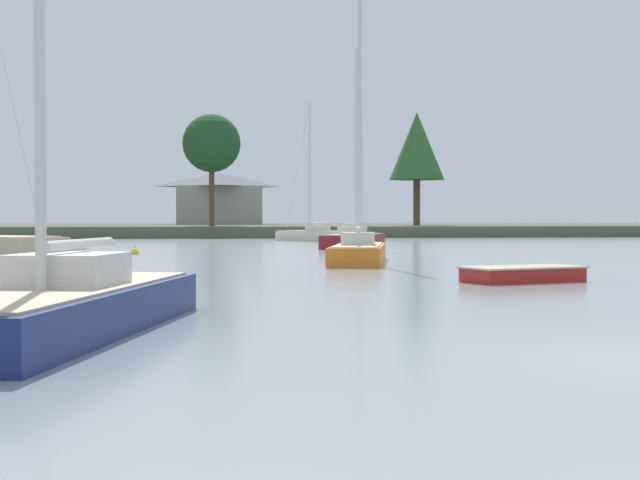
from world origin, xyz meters
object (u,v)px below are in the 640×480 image
(sailboat_cream, at_px, (315,238))
(sailboat_navy, at_px, (59,319))
(sailboat_maroon, at_px, (354,243))
(dinghy_red, at_px, (523,277))
(sailboat_orange, at_px, (359,256))
(mooring_buoy_yellow, at_px, (135,253))

(sailboat_cream, xyz_separation_m, sailboat_navy, (-12.39, -56.77, -0.01))
(sailboat_maroon, bearing_deg, dinghy_red, -91.73)
(dinghy_red, distance_m, sailboat_navy, 15.45)
(sailboat_maroon, distance_m, sailboat_navy, 42.81)
(sailboat_navy, bearing_deg, sailboat_maroon, 73.04)
(sailboat_orange, bearing_deg, dinghy_red, -77.97)
(dinghy_red, bearing_deg, sailboat_maroon, 88.27)
(sailboat_maroon, bearing_deg, sailboat_navy, -106.96)
(dinghy_red, relative_size, sailboat_maroon, 0.30)
(sailboat_orange, xyz_separation_m, dinghy_red, (2.48, -11.66, -0.11))
(dinghy_red, xyz_separation_m, sailboat_navy, (-11.56, -10.25, 0.08))
(dinghy_red, bearing_deg, sailboat_cream, 88.97)
(sailboat_maroon, relative_size, mooring_buoy_yellow, 27.28)
(sailboat_cream, relative_size, dinghy_red, 3.01)
(dinghy_red, xyz_separation_m, sailboat_maroon, (0.93, 30.70, 0.10))
(sailboat_cream, height_order, sailboat_maroon, sailboat_maroon)
(dinghy_red, bearing_deg, sailboat_orange, 102.03)
(sailboat_cream, relative_size, sailboat_navy, 1.06)
(sailboat_orange, xyz_separation_m, sailboat_navy, (-9.07, -21.91, -0.03))
(sailboat_maroon, distance_m, mooring_buoy_yellow, 15.21)
(sailboat_navy, bearing_deg, sailboat_orange, 67.50)
(sailboat_maroon, bearing_deg, mooring_buoy_yellow, -146.92)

